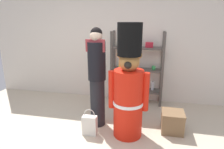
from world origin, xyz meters
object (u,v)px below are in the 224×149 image
Objects in this scene: teddy_bear_guard at (128,89)px; shopping_bag at (90,125)px; merchandise_shelf at (137,68)px; display_crate at (172,122)px; person_shopper at (97,76)px.

shopping_bag is at bearing -168.72° from teddy_bear_guard.
merchandise_shelf is 1.37m from teddy_bear_guard.
display_crate is at bearing 15.33° from shopping_bag.
shopping_bag is at bearing -164.67° from display_crate.
teddy_bear_guard is 1.00m from display_crate.
person_shopper is (-0.59, -1.15, 0.10)m from merchandise_shelf.
shopping_bag is (-0.04, -0.34, -0.75)m from person_shopper.
merchandise_shelf is 0.93× the size of person_shopper.
person_shopper is at bearing 159.02° from teddy_bear_guard.
teddy_bear_guard reaches higher than person_shopper.
merchandise_shelf is at bearing 122.76° from display_crate.
person_shopper is 3.81× the size of shopping_bag.
shopping_bag is at bearing -113.09° from merchandise_shelf.
display_crate is at bearing 18.61° from teddy_bear_guard.
teddy_bear_guard is 0.90m from shopping_bag.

